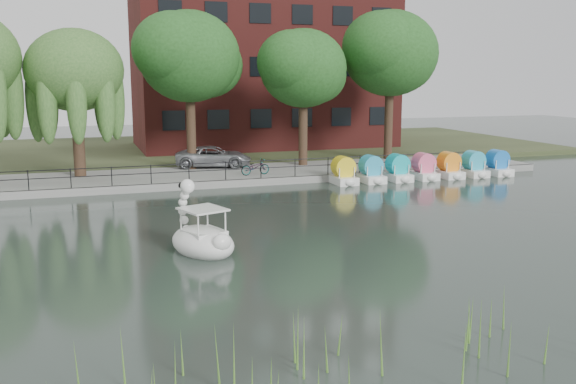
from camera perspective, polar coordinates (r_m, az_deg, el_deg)
ground_plane at (r=22.75m, az=2.00°, el=-5.02°), size 120.00×120.00×0.00m
promenade at (r=37.80m, az=-6.49°, el=1.43°), size 40.00×6.00×0.40m
kerb at (r=34.96m, az=-5.48°, el=0.72°), size 40.00×0.25×0.40m
land_strip at (r=51.46m, az=-9.75°, el=3.71°), size 60.00×22.00×0.36m
railing at (r=35.00m, az=-5.58°, el=2.30°), size 32.00×0.05×1.00m
apartment_building at (r=52.71m, az=-2.29°, el=14.00°), size 20.00×10.07×18.00m
willow_mid at (r=37.55m, az=-18.46°, el=10.18°), size 5.32×5.32×8.15m
broadleaf_center at (r=39.13m, az=-8.78°, el=11.77°), size 6.00×6.00×9.25m
broadleaf_right at (r=40.43m, az=1.37°, el=10.88°), size 5.40×5.40×8.32m
broadleaf_far at (r=43.97m, az=9.10°, el=12.03°), size 6.30×6.30×9.71m
minivan at (r=39.96m, az=-6.65°, el=3.28°), size 3.62×5.76×1.49m
bicycle at (r=36.64m, az=-2.94°, el=2.31°), size 0.83×1.79×1.00m
swan_boat at (r=22.40m, az=-7.68°, el=-3.95°), size 2.67×3.31×2.43m
pedal_boat_row at (r=38.35m, az=11.98°, el=2.02°), size 11.35×1.70×1.40m
reed_bank at (r=15.67m, az=21.70°, el=-10.73°), size 24.00×2.40×1.20m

